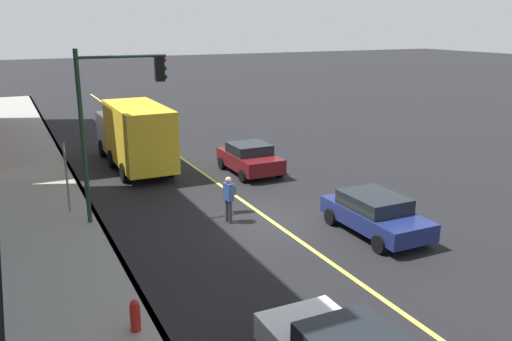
% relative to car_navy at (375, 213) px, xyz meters
% --- Properties ---
extents(ground, '(200.00, 200.00, 0.00)m').
position_rel_car_navy_xyz_m(ground, '(2.74, 2.68, -0.73)').
color(ground, black).
extents(sidewalk_slab, '(80.00, 3.36, 0.15)m').
position_rel_car_navy_xyz_m(sidewalk_slab, '(2.74, 10.04, -0.65)').
color(sidewalk_slab, gray).
rests_on(sidewalk_slab, ground).
extents(curb_edge, '(80.00, 0.16, 0.15)m').
position_rel_car_navy_xyz_m(curb_edge, '(2.74, 8.44, -0.65)').
color(curb_edge, slate).
rests_on(curb_edge, ground).
extents(lane_stripe_center, '(80.00, 0.16, 0.01)m').
position_rel_car_navy_xyz_m(lane_stripe_center, '(2.74, 2.68, -0.72)').
color(lane_stripe_center, '#D8CC4C').
rests_on(lane_stripe_center, ground).
extents(car_navy, '(4.16, 2.02, 1.38)m').
position_rel_car_navy_xyz_m(car_navy, '(0.00, 0.00, 0.00)').
color(car_navy, navy).
rests_on(car_navy, ground).
extents(car_maroon, '(3.86, 2.10, 1.45)m').
position_rel_car_navy_xyz_m(car_maroon, '(8.82, 0.63, 0.02)').
color(car_maroon, '#591116').
rests_on(car_maroon, ground).
extents(truck_yellow, '(7.92, 2.47, 3.27)m').
position_rel_car_navy_xyz_m(truck_yellow, '(12.20, 5.33, 0.99)').
color(truck_yellow, silver).
rests_on(truck_yellow, ground).
extents(pedestrian_with_backpack, '(0.44, 0.41, 1.74)m').
position_rel_car_navy_xyz_m(pedestrian_with_backpack, '(3.16, 4.12, 0.29)').
color(pedestrian_with_backpack, '#383838').
rests_on(pedestrian_with_backpack, ground).
extents(traffic_light_mast, '(0.28, 3.17, 6.23)m').
position_rel_car_navy_xyz_m(traffic_light_mast, '(5.02, 7.66, 3.47)').
color(traffic_light_mast, '#1E3823').
rests_on(traffic_light_mast, ground).
extents(street_sign_post, '(0.60, 0.08, 2.80)m').
position_rel_car_navy_xyz_m(street_sign_post, '(6.55, 9.26, 0.92)').
color(street_sign_post, slate).
rests_on(street_sign_post, ground).
extents(fire_hydrant, '(0.24, 0.24, 0.94)m').
position_rel_car_navy_xyz_m(fire_hydrant, '(-2.68, 8.96, -0.26)').
color(fire_hydrant, red).
rests_on(fire_hydrant, ground).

